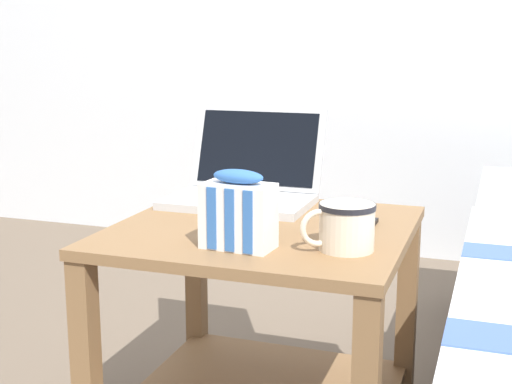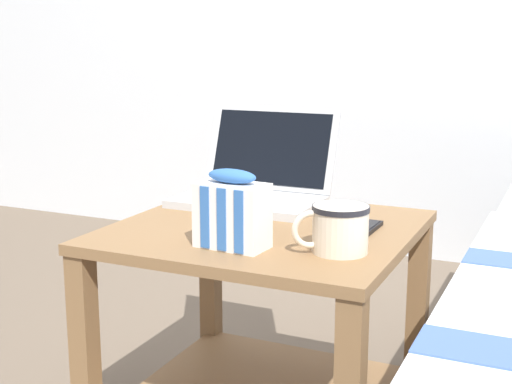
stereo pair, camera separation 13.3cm
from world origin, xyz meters
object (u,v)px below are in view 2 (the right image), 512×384
(mug_front_left, at_px, (339,226))
(snack_bag, at_px, (232,212))
(cell_phone, at_px, (355,228))
(laptop, at_px, (256,183))

(mug_front_left, relative_size, snack_bag, 0.88)
(snack_bag, distance_m, cell_phone, 0.28)
(laptop, height_order, snack_bag, laptop)
(laptop, relative_size, cell_phone, 2.38)
(mug_front_left, bearing_deg, snack_bag, -164.88)
(laptop, height_order, mug_front_left, laptop)
(mug_front_left, xyz_separation_m, snack_bag, (-0.19, -0.05, 0.02))
(mug_front_left, bearing_deg, cell_phone, 95.83)
(snack_bag, relative_size, cell_phone, 1.06)
(snack_bag, xyz_separation_m, cell_phone, (0.17, 0.21, -0.06))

